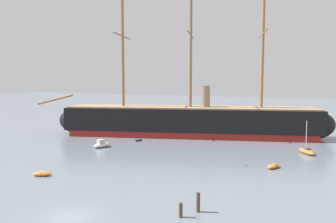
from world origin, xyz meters
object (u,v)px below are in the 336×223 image
object	(u,v)px
dinghy_foreground_left	(42,174)
sailboat_alongside_stern	(306,151)
seagull_in_flight	(185,99)
motorboat_mid_left	(101,145)
tall_ship	(190,121)
mooring_piling_left_pair	(198,202)
dinghy_alongside_bow	(139,140)
sailboat_distant_centre	(241,126)
dinghy_mid_right	(273,166)
dinghy_far_left	(125,125)
mooring_piling_nearest	(181,210)

from	to	relation	value
dinghy_foreground_left	sailboat_alongside_stern	bearing A→B (deg)	41.85
dinghy_foreground_left	seagull_in_flight	bearing A→B (deg)	41.31
motorboat_mid_left	seagull_in_flight	size ratio (longest dim) A/B	3.54
tall_ship	dinghy_foreground_left	size ratio (longest dim) A/B	23.37
motorboat_mid_left	mooring_piling_left_pair	size ratio (longest dim) A/B	1.99
tall_ship	mooring_piling_left_pair	size ratio (longest dim) A/B	33.12
tall_ship	sailboat_alongside_stern	bearing A→B (deg)	-19.05
dinghy_alongside_bow	sailboat_distant_centre	world-z (taller)	sailboat_distant_centre
dinghy_mid_right	mooring_piling_left_pair	xyz separation A→B (m)	(-4.67, -19.77, 0.66)
dinghy_foreground_left	dinghy_mid_right	distance (m)	32.20
dinghy_mid_right	dinghy_alongside_bow	distance (m)	29.92
dinghy_far_left	mooring_piling_left_pair	distance (m)	61.21
tall_ship	mooring_piling_left_pair	distance (m)	43.09
dinghy_foreground_left	seagull_in_flight	world-z (taller)	seagull_in_flight
dinghy_far_left	seagull_in_flight	world-z (taller)	seagull_in_flight
tall_ship	mooring_piling_nearest	size ratio (longest dim) A/B	46.43
dinghy_mid_right	sailboat_distant_centre	bearing A→B (deg)	108.19
sailboat_alongside_stern	dinghy_alongside_bow	bearing A→B (deg)	-177.83
mooring_piling_nearest	dinghy_foreground_left	bearing A→B (deg)	166.66
sailboat_alongside_stern	seagull_in_flight	xyz separation A→B (m)	(-16.55, -15.08, 9.34)
sailboat_alongside_stern	mooring_piling_nearest	size ratio (longest dim) A/B	4.08
sailboat_alongside_stern	dinghy_far_left	distance (m)	48.90
sailboat_alongside_stern	sailboat_distant_centre	distance (m)	31.63
mooring_piling_nearest	seagull_in_flight	xyz separation A→B (m)	(-6.75, 18.54, 9.12)
dinghy_alongside_bow	sailboat_alongside_stern	size ratio (longest dim) A/B	0.35
motorboat_mid_left	sailboat_alongside_stern	xyz separation A→B (m)	(35.26, 9.58, -0.06)
tall_ship	mooring_piling_left_pair	world-z (taller)	tall_ship
mooring_piling_nearest	mooring_piling_left_pair	xyz separation A→B (m)	(1.08, 1.89, 0.28)
dinghy_foreground_left	dinghy_far_left	distance (m)	47.49
dinghy_mid_right	dinghy_far_left	xyz separation A→B (m)	(-41.84, 28.86, -0.01)
tall_ship	motorboat_mid_left	size ratio (longest dim) A/B	16.62
dinghy_mid_right	dinghy_far_left	world-z (taller)	dinghy_mid_right
dinghy_foreground_left	mooring_piling_nearest	xyz separation A→B (m)	(21.93, -5.20, 0.39)
sailboat_alongside_stern	sailboat_distant_centre	bearing A→B (deg)	122.04
dinghy_alongside_bow	mooring_piling_left_pair	world-z (taller)	mooring_piling_left_pair
motorboat_mid_left	mooring_piling_nearest	distance (m)	35.02
sailboat_distant_centre	seagull_in_flight	bearing A→B (deg)	-89.68
dinghy_mid_right	mooring_piling_nearest	bearing A→B (deg)	-104.87
tall_ship	dinghy_alongside_bow	world-z (taller)	tall_ship
motorboat_mid_left	seagull_in_flight	distance (m)	21.60
seagull_in_flight	mooring_piling_left_pair	bearing A→B (deg)	-64.80
dinghy_foreground_left	dinghy_alongside_bow	size ratio (longest dim) A/B	1.38
motorboat_mid_left	seagull_in_flight	bearing A→B (deg)	-16.39
dinghy_foreground_left	sailboat_distant_centre	size ratio (longest dim) A/B	0.53
dinghy_mid_right	dinghy_alongside_bow	size ratio (longest dim) A/B	1.44
dinghy_mid_right	sailboat_alongside_stern	size ratio (longest dim) A/B	0.51
dinghy_far_left	mooring_piling_left_pair	world-z (taller)	mooring_piling_left_pair
dinghy_alongside_bow	mooring_piling_left_pair	bearing A→B (deg)	-52.69
dinghy_alongside_bow	dinghy_far_left	xyz separation A→B (m)	(-13.91, 18.12, 0.09)
tall_ship	seagull_in_flight	xyz separation A→B (m)	(7.72, -23.46, 6.35)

